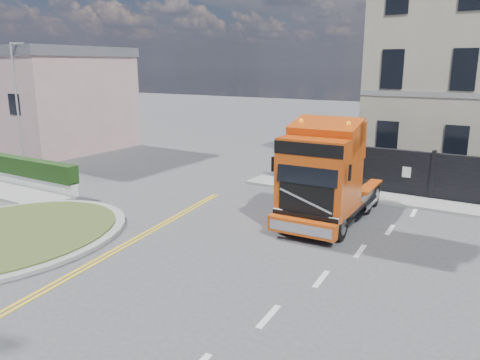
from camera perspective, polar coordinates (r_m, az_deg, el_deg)
The scene contains 7 objects.
ground at distance 14.34m, azimuth -0.64°, elevation -8.70°, with size 120.00×120.00×0.00m, color #424244.
traffic_island at distance 17.16m, azimuth -26.80°, elevation -6.11°, with size 6.80×6.80×0.17m.
hedge_wall at distance 24.22m, azimuth -25.57°, elevation 1.15°, with size 8.00×0.55×1.35m.
seaside_bldg_pink at distance 33.86m, azimuth -21.90°, elevation 8.65°, with size 8.00×8.00×6.00m, color #C59A9D.
seaside_bldg_cream at distance 41.61m, azimuth -26.33°, elevation 8.32°, with size 9.00×8.00×5.00m, color silver.
truck at distance 16.50m, azimuth 10.34°, elevation 0.07°, with size 2.48×6.16×3.64m.
lamppost_slim at distance 28.77m, azimuth -25.66°, elevation 9.52°, with size 0.28×0.55×6.75m.
Camera 1 is at (7.07, -11.20, 5.51)m, focal length 35.00 mm.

